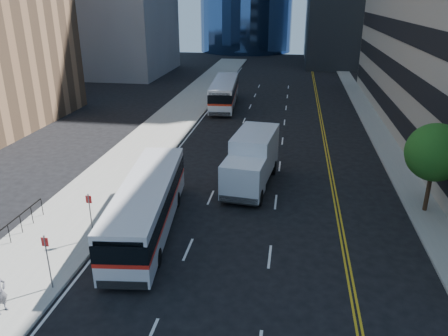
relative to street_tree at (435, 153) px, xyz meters
name	(u,v)px	position (x,y,z in m)	size (l,w,h in m)	color
ground	(255,281)	(-9.00, -8.00, -3.64)	(160.00, 160.00, 0.00)	black
sidewalk_west	(173,120)	(-19.50, 17.00, -3.57)	(5.00, 90.00, 0.15)	gray
sidewalk_east	(376,128)	(0.00, 17.00, -3.57)	(2.00, 90.00, 0.15)	gray
street_tree	(435,153)	(0.00, 0.00, 0.00)	(3.20, 3.20, 5.10)	#332114
bus_front	(148,205)	(-14.96, -4.50, -2.12)	(3.57, 11.01, 2.79)	silver
bus_rear	(224,92)	(-15.40, 23.75, -2.07)	(3.22, 11.31, 2.88)	silver
box_truck	(252,160)	(-10.22, 2.30, -1.87)	(3.18, 7.24, 3.36)	silver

